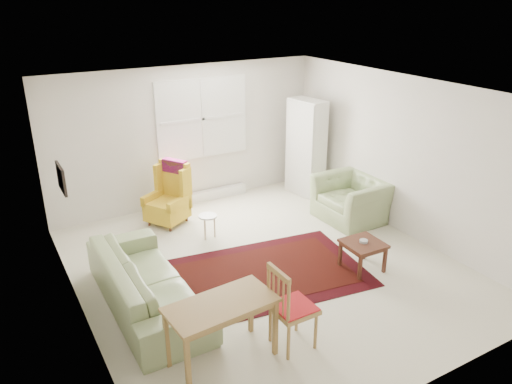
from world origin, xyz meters
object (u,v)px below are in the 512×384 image
stool (208,226)px  wingback_chair (166,194)px  sofa (146,272)px  coffee_table (362,256)px  desk (222,332)px  desk_chair (293,306)px  armchair (352,195)px  cabinet (306,148)px

stool → wingback_chair: bearing=114.7°
sofa → coffee_table: bearing=-102.5°
sofa → coffee_table: 2.98m
desk → desk_chair: desk_chair is taller
armchair → cabinet: size_ratio=0.62×
sofa → stool: 1.97m
coffee_table → desk: 2.64m
sofa → stool: size_ratio=6.08×
wingback_chair → stool: bearing=-6.4°
wingback_chair → stool: 0.96m
sofa → armchair: sofa is taller
cabinet → desk_chair: cabinet is taller
armchair → sofa: bearing=-80.2°
sofa → wingback_chair: (1.06, 2.14, 0.05)m
desk → cabinet: bearing=44.6°
stool → sofa: bearing=-137.4°
desk_chair → stool: bearing=-6.7°
armchair → wingback_chair: size_ratio=1.07×
sofa → coffee_table: sofa is taller
desk → coffee_table: bearing=15.4°
stool → desk_chair: desk_chair is taller
coffee_table → desk: desk is taller
armchair → wingback_chair: wingback_chair is taller
coffee_table → stool: size_ratio=1.34×
desk → desk_chair: size_ratio=1.12×
armchair → wingback_chair: bearing=-117.6°
desk → desk_chair: (0.78, -0.16, 0.15)m
coffee_table → desk: (-2.54, -0.70, 0.14)m
wingback_chair → desk_chair: wingback_chair is taller
sofa → coffee_table: size_ratio=4.53×
sofa → desk: sofa is taller
sofa → desk_chair: (1.14, -1.51, 0.03)m
stool → desk_chair: (-0.29, -2.83, 0.31)m
coffee_table → sofa: bearing=167.3°
armchair → desk: (-3.50, -2.08, -0.08)m
coffee_table → cabinet: (0.96, 2.76, 0.70)m
wingback_chair → desk: 3.56m
wingback_chair → coffee_table: (1.83, -2.79, -0.31)m
armchair → stool: 2.51m
armchair → desk: bearing=-60.2°
armchair → cabinet: 1.46m
sofa → cabinet: cabinet is taller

